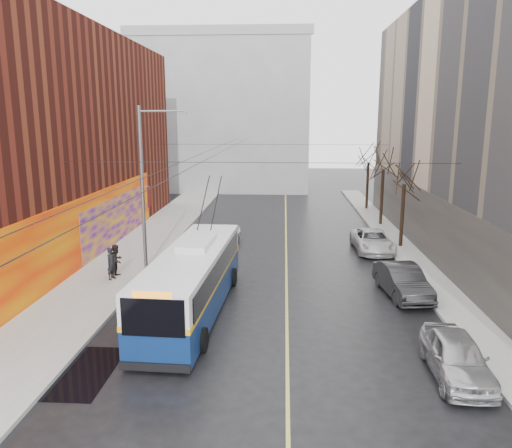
{
  "coord_description": "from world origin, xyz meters",
  "views": [
    {
      "loc": [
        1.31,
        -16.22,
        8.3
      ],
      "look_at": [
        -0.07,
        8.23,
        3.13
      ],
      "focal_mm": 35.0,
      "sensor_mm": 36.0,
      "label": 1
    }
  ],
  "objects": [
    {
      "name": "catenary_wires",
      "position": [
        -2.54,
        14.77,
        6.25
      ],
      "size": [
        18.0,
        60.0,
        0.22
      ],
      "color": "black"
    },
    {
      "name": "streetlight_pole",
      "position": [
        -6.14,
        10.0,
        4.85
      ],
      "size": [
        2.65,
        0.6,
        9.0
      ],
      "color": "slate",
      "rests_on": "ground"
    },
    {
      "name": "tree_mid",
      "position": [
        9.0,
        23.0,
        5.25
      ],
      "size": [
        3.2,
        3.2,
        6.68
      ],
      "color": "black",
      "rests_on": "ground"
    },
    {
      "name": "lane_line",
      "position": [
        1.5,
        14.0,
        0.0
      ],
      "size": [
        0.12,
        50.0,
        0.01
      ],
      "primitive_type": "cube",
      "color": "#BFB74C",
      "rests_on": "ground"
    },
    {
      "name": "puddle",
      "position": [
        -5.65,
        -1.28,
        0.0
      ],
      "size": [
        2.61,
        3.71,
        0.01
      ],
      "primitive_type": "cube",
      "color": "black",
      "rests_on": "ground"
    },
    {
      "name": "parked_car_a",
      "position": [
        7.0,
        -0.86,
        0.72
      ],
      "size": [
        1.81,
        4.26,
        1.43
      ],
      "primitive_type": "imported",
      "rotation": [
        0.0,
        0.0,
        -0.03
      ],
      "color": "#AEB0B3",
      "rests_on": "ground"
    },
    {
      "name": "tree_far",
      "position": [
        9.0,
        30.0,
        5.14
      ],
      "size": [
        3.2,
        3.2,
        6.57
      ],
      "color": "black",
      "rests_on": "ground"
    },
    {
      "name": "pigeons_flying",
      "position": [
        -3.45,
        10.69,
        7.21
      ],
      "size": [
        2.95,
        4.26,
        2.62
      ],
      "color": "slate"
    },
    {
      "name": "following_car",
      "position": [
        -2.62,
        16.17,
        0.68
      ],
      "size": [
        2.07,
        4.18,
        1.37
      ],
      "primitive_type": "imported",
      "rotation": [
        0.0,
        0.0,
        -0.12
      ],
      "color": "silver",
      "rests_on": "ground"
    },
    {
      "name": "pedestrian_a",
      "position": [
        -7.54,
        8.06,
        0.99
      ],
      "size": [
        0.62,
        0.73,
        1.68
      ],
      "primitive_type": "imported",
      "rotation": [
        0.0,
        0.0,
        1.14
      ],
      "color": "black",
      "rests_on": "sidewalk_left"
    },
    {
      "name": "parked_car_c",
      "position": [
        7.0,
        15.03,
        0.68
      ],
      "size": [
        2.42,
        4.99,
        1.37
      ],
      "primitive_type": "imported",
      "rotation": [
        0.0,
        0.0,
        0.03
      ],
      "color": "silver",
      "rests_on": "ground"
    },
    {
      "name": "building_left",
      "position": [
        -15.99,
        13.99,
        6.99
      ],
      "size": [
        12.11,
        36.0,
        14.0
      ],
      "color": "#4F170F",
      "rests_on": "ground"
    },
    {
      "name": "trolleybus",
      "position": [
        -2.59,
        4.17,
        1.49
      ],
      "size": [
        3.07,
        11.44,
        5.37
      ],
      "rotation": [
        0.0,
        0.0,
        -0.05
      ],
      "color": "navy",
      "rests_on": "ground"
    },
    {
      "name": "parked_car_b",
      "position": [
        7.0,
        6.79,
        0.75
      ],
      "size": [
        2.14,
        4.71,
        1.5
      ],
      "primitive_type": "imported",
      "rotation": [
        0.0,
        0.0,
        0.13
      ],
      "color": "#262629",
      "rests_on": "ground"
    },
    {
      "name": "sidewalk_right",
      "position": [
        9.0,
        12.0,
        0.07
      ],
      "size": [
        2.0,
        60.0,
        0.15
      ],
      "primitive_type": "cube",
      "color": "gray",
      "rests_on": "ground"
    },
    {
      "name": "building_far",
      "position": [
        -6.0,
        44.99,
        9.02
      ],
      "size": [
        20.5,
        12.1,
        18.0
      ],
      "color": "gray",
      "rests_on": "ground"
    },
    {
      "name": "pedestrian_b",
      "position": [
        -7.43,
        8.55,
        1.02
      ],
      "size": [
        0.85,
        0.98,
        1.73
      ],
      "primitive_type": "imported",
      "rotation": [
        0.0,
        0.0,
        1.31
      ],
      "color": "black",
      "rests_on": "sidewalk_left"
    },
    {
      "name": "tree_near",
      "position": [
        9.0,
        16.0,
        4.98
      ],
      "size": [
        3.2,
        3.2,
        6.4
      ],
      "color": "black",
      "rests_on": "ground"
    },
    {
      "name": "sidewalk_left",
      "position": [
        -8.0,
        12.0,
        0.07
      ],
      "size": [
        4.0,
        60.0,
        0.15
      ],
      "primitive_type": "cube",
      "color": "gray",
      "rests_on": "ground"
    },
    {
      "name": "ground",
      "position": [
        0.0,
        0.0,
        0.0
      ],
      "size": [
        140.0,
        140.0,
        0.0
      ],
      "primitive_type": "plane",
      "color": "black",
      "rests_on": "ground"
    }
  ]
}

